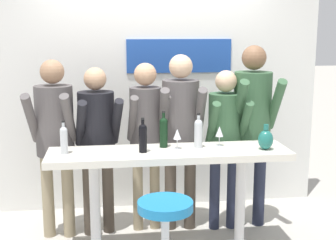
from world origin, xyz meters
name	(u,v)px	position (x,y,z in m)	size (l,w,h in m)	color
back_wall	(154,96)	(0.00, 1.26, 1.25)	(3.67, 0.12, 2.48)	silver
tasting_table	(169,170)	(0.00, 0.00, 0.78)	(2.07, 0.51, 0.96)	silver
bar_stool	(165,234)	(-0.12, -0.65, 0.50)	(0.43, 0.43, 0.75)	silver
person_far_left	(55,129)	(-1.01, 0.51, 1.06)	(0.46, 0.57, 1.71)	gray
person_left	(97,133)	(-0.62, 0.53, 1.01)	(0.47, 0.57, 1.63)	#473D33
person_center_left	(146,127)	(-0.15, 0.57, 1.05)	(0.39, 0.52, 1.66)	gray
person_center	(181,123)	(0.18, 0.54, 1.08)	(0.45, 0.56, 1.74)	#473D33
person_center_right	(225,132)	(0.61, 0.48, 0.99)	(0.39, 0.49, 1.59)	#23283D
person_right	(252,116)	(0.89, 0.52, 1.14)	(0.45, 0.57, 1.83)	#23283D
wine_bottle_0	(198,132)	(0.26, 0.06, 1.10)	(0.07, 0.07, 0.31)	#B7BCC1
wine_bottle_1	(164,131)	(-0.03, 0.12, 1.11)	(0.07, 0.07, 0.32)	black
wine_bottle_2	(143,136)	(-0.23, -0.03, 1.09)	(0.07, 0.07, 0.30)	black
wine_bottle_3	(64,139)	(-0.88, 0.01, 1.09)	(0.06, 0.06, 0.28)	#B7BCC1
wine_glass_0	(177,135)	(0.08, 0.04, 1.08)	(0.07, 0.07, 0.18)	silver
wine_glass_1	(219,132)	(0.46, 0.10, 1.08)	(0.07, 0.07, 0.18)	silver
decorative_vase	(266,139)	(0.83, -0.07, 1.05)	(0.13, 0.13, 0.22)	#1E665B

